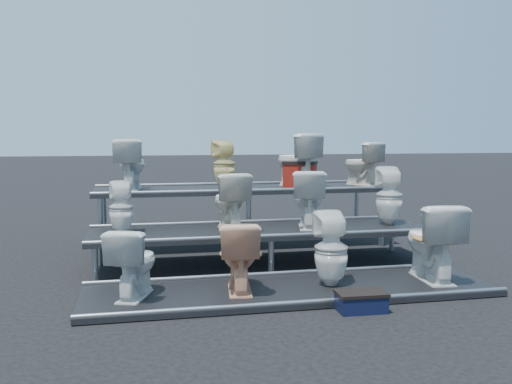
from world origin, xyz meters
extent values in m
plane|color=black|center=(0.00, 0.00, 0.00)|extent=(80.00, 80.00, 0.00)
cube|color=black|center=(0.00, -1.30, 0.03)|extent=(4.20, 1.20, 0.06)
cube|color=black|center=(0.00, 0.00, 0.23)|extent=(4.20, 1.20, 0.46)
cube|color=black|center=(0.00, 1.30, 0.43)|extent=(4.20, 1.20, 0.86)
imported|color=white|center=(-1.57, -1.30, 0.40)|extent=(0.58, 0.76, 0.68)
imported|color=#EDAC86|center=(-0.53, -1.30, 0.42)|extent=(0.49, 0.75, 0.71)
imported|color=white|center=(0.44, -1.30, 0.45)|extent=(0.38, 0.39, 0.78)
imported|color=white|center=(1.58, -1.30, 0.48)|extent=(0.54, 0.86, 0.84)
imported|color=white|center=(-1.70, 0.00, 0.77)|extent=(0.30, 0.31, 0.63)
imported|color=silver|center=(-0.40, 0.00, 0.82)|extent=(0.44, 0.72, 0.71)
imported|color=white|center=(0.60, 0.00, 0.82)|extent=(0.57, 0.79, 0.73)
imported|color=white|center=(1.70, 0.00, 0.84)|extent=(0.40, 0.41, 0.76)
imported|color=white|center=(-1.58, 1.30, 1.21)|extent=(0.49, 0.74, 0.71)
imported|color=#E4D487|center=(-0.26, 1.30, 1.21)|extent=(0.37, 0.38, 0.69)
imported|color=white|center=(0.82, 1.30, 1.25)|extent=(0.67, 0.87, 0.78)
imported|color=silver|center=(1.86, 1.30, 1.19)|extent=(0.57, 0.73, 0.66)
cube|color=maroon|center=(0.87, 1.27, 1.03)|extent=(0.57, 0.53, 0.33)
cube|color=black|center=(0.48, -2.02, 0.08)|extent=(0.44, 0.28, 0.16)
camera|label=1|loc=(-1.56, -6.82, 1.62)|focal=40.00mm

